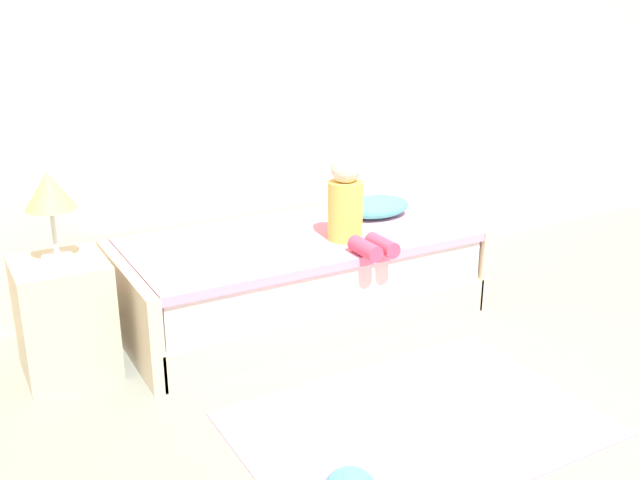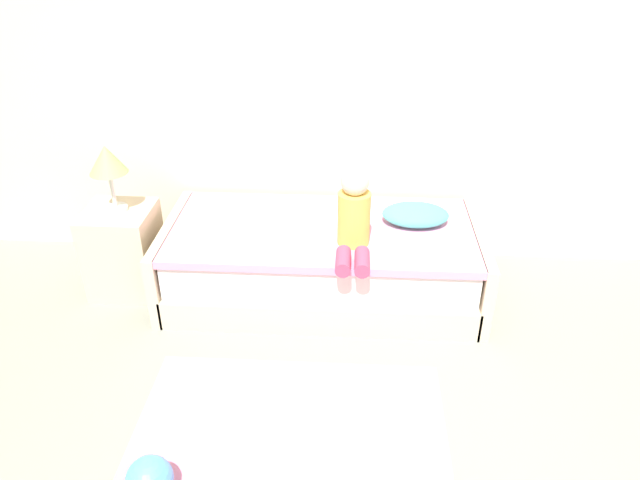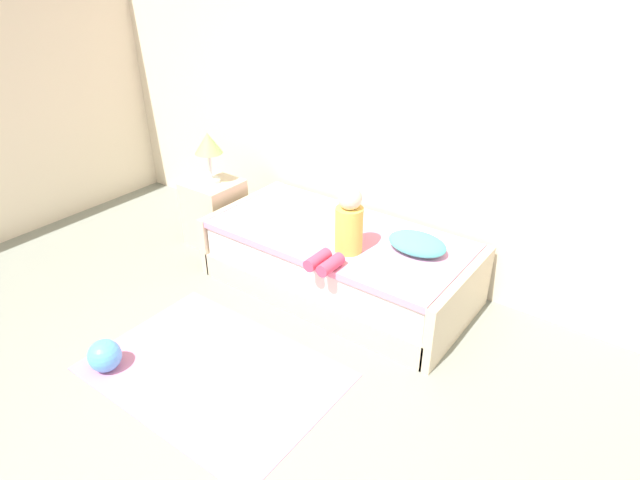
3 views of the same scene
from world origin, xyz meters
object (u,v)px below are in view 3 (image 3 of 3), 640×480
toy_ball (105,356)px  child_figure (345,228)px  nightstand (215,212)px  pillow (417,243)px  bed (339,261)px  table_lamp (208,146)px

toy_ball → child_figure: bearing=58.8°
nightstand → pillow: (1.96, 0.13, 0.26)m
child_figure → pillow: bearing=39.0°
nightstand → toy_ball: nightstand is taller
bed → nightstand: size_ratio=3.52×
nightstand → table_lamp: 0.64m
bed → toy_ball: (-0.68, -1.69, -0.14)m
child_figure → bed: bearing=131.8°
bed → nightstand: 1.35m
table_lamp → child_figure: table_lamp is taller
bed → toy_ball: size_ratio=9.80×
nightstand → toy_ball: 1.80m
table_lamp → pillow: 2.00m
pillow → toy_ball: 2.25m
bed → child_figure: 0.55m
table_lamp → pillow: table_lamp is taller
table_lamp → child_figure: 1.58m
nightstand → table_lamp: (0.00, 0.00, 0.64)m
table_lamp → pillow: size_ratio=1.02×
table_lamp → child_figure: bearing=-7.2°
pillow → toy_ball: bearing=-125.8°
bed → toy_ball: bearing=-112.0°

